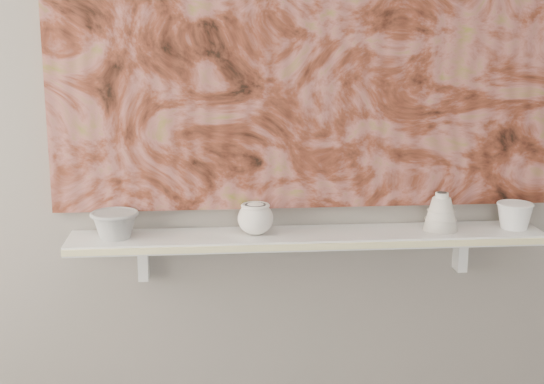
{
  "coord_description": "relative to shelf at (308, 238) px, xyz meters",
  "views": [
    {
      "loc": [
        -0.29,
        -0.63,
        1.54
      ],
      "look_at": [
        -0.11,
        1.49,
        1.06
      ],
      "focal_mm": 50.0,
      "sensor_mm": 36.0,
      "label": 1
    }
  ],
  "objects": [
    {
      "name": "cup_cream",
      "position": [
        -0.16,
        0.0,
        0.06
      ],
      "size": [
        0.13,
        0.13,
        0.1
      ],
      "primitive_type": null,
      "rotation": [
        0.0,
        0.0,
        0.32
      ],
      "color": "white",
      "rests_on": "shelf"
    },
    {
      "name": "bracket_left",
      "position": [
        -0.49,
        0.06,
        -0.07
      ],
      "size": [
        0.03,
        0.06,
        0.12
      ],
      "primitive_type": "cube",
      "color": "silver",
      "rests_on": "wall_back"
    },
    {
      "name": "house_motif",
      "position": [
        0.45,
        0.07,
        0.32
      ],
      "size": [
        0.09,
        0.0,
        0.08
      ],
      "primitive_type": "cube",
      "color": "black",
      "rests_on": "painting"
    },
    {
      "name": "shelf",
      "position": [
        0.0,
        0.0,
        0.0
      ],
      "size": [
        1.4,
        0.18,
        0.03
      ],
      "primitive_type": "cube",
      "color": "silver",
      "rests_on": "wall_back"
    },
    {
      "name": "painting",
      "position": [
        0.0,
        0.08,
        0.62
      ],
      "size": [
        1.5,
        0.02,
        1.1
      ],
      "primitive_type": "cube",
      "color": "brown",
      "rests_on": "wall_back"
    },
    {
      "name": "bowl_white",
      "position": [
        0.63,
        0.0,
        0.05
      ],
      "size": [
        0.12,
        0.12,
        0.08
      ],
      "primitive_type": null,
      "rotation": [
        0.0,
        0.0,
        0.07
      ],
      "color": "white",
      "rests_on": "shelf"
    },
    {
      "name": "shelf_stripe",
      "position": [
        0.0,
        -0.09,
        0.0
      ],
      "size": [
        1.4,
        0.01,
        0.02
      ],
      "primitive_type": "cube",
      "color": "beige",
      "rests_on": "shelf"
    },
    {
      "name": "bell_vessel",
      "position": [
        0.4,
        0.0,
        0.07
      ],
      "size": [
        0.11,
        0.11,
        0.12
      ],
      "primitive_type": null,
      "rotation": [
        0.0,
        0.0,
        -0.02
      ],
      "color": "silver",
      "rests_on": "shelf"
    },
    {
      "name": "bracket_right",
      "position": [
        0.49,
        0.06,
        -0.07
      ],
      "size": [
        0.03,
        0.06,
        0.12
      ],
      "primitive_type": "cube",
      "color": "silver",
      "rests_on": "wall_back"
    },
    {
      "name": "wall_back",
      "position": [
        0.0,
        0.09,
        0.44
      ],
      "size": [
        3.6,
        0.0,
        3.6
      ],
      "primitive_type": "plane",
      "rotation": [
        1.57,
        0.0,
        0.0
      ],
      "color": "gray",
      "rests_on": "floor"
    },
    {
      "name": "bowl_grey",
      "position": [
        -0.56,
        0.0,
        0.06
      ],
      "size": [
        0.18,
        0.18,
        0.08
      ],
      "primitive_type": null,
      "rotation": [
        0.0,
        0.0,
        0.41
      ],
      "color": "gray",
      "rests_on": "shelf"
    }
  ]
}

